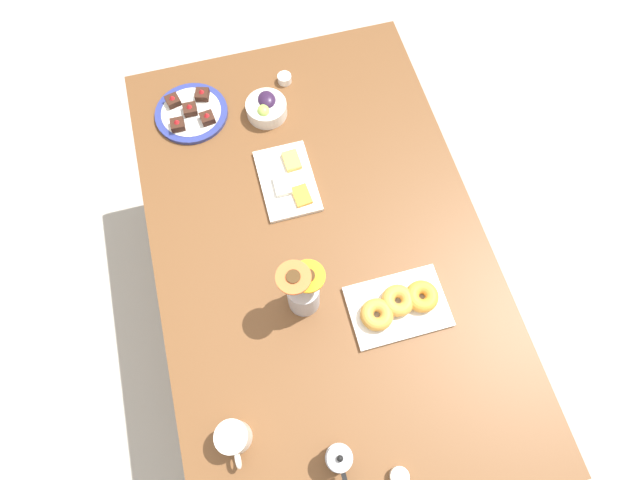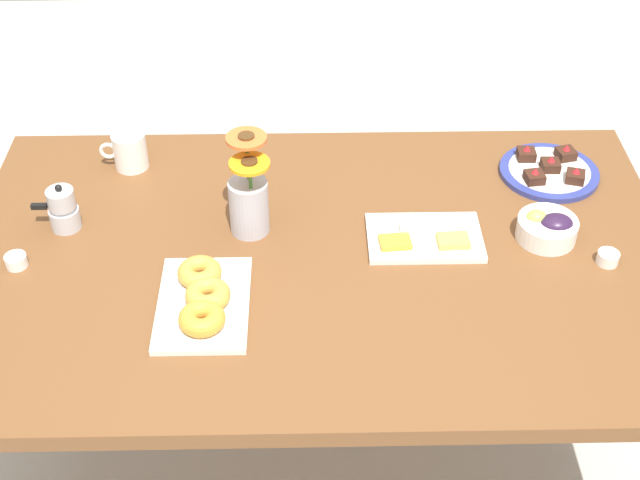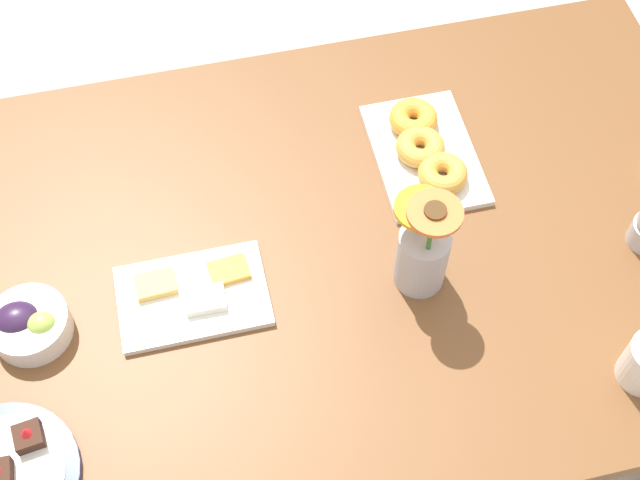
{
  "view_description": "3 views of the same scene",
  "coord_description": "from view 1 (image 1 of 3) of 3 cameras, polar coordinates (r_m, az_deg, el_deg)",
  "views": [
    {
      "loc": [
        0.55,
        -0.15,
        2.14
      ],
      "look_at": [
        0.0,
        0.0,
        0.78
      ],
      "focal_mm": 28.0,
      "sensor_mm": 36.0,
      "label": 1
    },
    {
      "loc": [
        0.03,
        1.52,
        2.02
      ],
      "look_at": [
        0.0,
        0.0,
        0.78
      ],
      "focal_mm": 50.0,
      "sensor_mm": 36.0,
      "label": 2
    },
    {
      "loc": [
        -0.19,
        -0.82,
        2.12
      ],
      "look_at": [
        0.0,
        0.0,
        0.78
      ],
      "focal_mm": 50.0,
      "sensor_mm": 36.0,
      "label": 3
    }
  ],
  "objects": [
    {
      "name": "cheese_platter",
      "position": [
        1.6,
        -3.67,
        6.8
      ],
      "size": [
        0.26,
        0.17,
        0.03
      ],
      "color": "white",
      "rests_on": "dining_table"
    },
    {
      "name": "croissant_platter",
      "position": [
        1.45,
        8.97,
        -7.34
      ],
      "size": [
        0.19,
        0.28,
        0.05
      ],
      "color": "white",
      "rests_on": "dining_table"
    },
    {
      "name": "grape_bowl",
      "position": [
        1.74,
        -6.14,
        14.82
      ],
      "size": [
        0.14,
        0.14,
        0.07
      ],
      "color": "white",
      "rests_on": "dining_table"
    },
    {
      "name": "dining_table",
      "position": [
        1.59,
        -0.0,
        -1.73
      ],
      "size": [
        1.6,
        1.0,
        0.74
      ],
      "color": "brown",
      "rests_on": "ground_plane"
    },
    {
      "name": "moka_pot",
      "position": [
        1.36,
        2.2,
        -23.66
      ],
      "size": [
        0.11,
        0.07,
        0.12
      ],
      "color": "#B7B7BC",
      "rests_on": "dining_table"
    },
    {
      "name": "jam_cup_honey",
      "position": [
        1.83,
        -4.08,
        17.95
      ],
      "size": [
        0.05,
        0.05,
        0.03
      ],
      "color": "white",
      "rests_on": "dining_table"
    },
    {
      "name": "dessert_plate",
      "position": [
        1.8,
        -14.5,
        13.93
      ],
      "size": [
        0.25,
        0.25,
        0.05
      ],
      "color": "navy",
      "rests_on": "dining_table"
    },
    {
      "name": "coffee_mug",
      "position": [
        1.37,
        -9.84,
        -21.37
      ],
      "size": [
        0.12,
        0.08,
        0.09
      ],
      "color": "white",
      "rests_on": "dining_table"
    },
    {
      "name": "flower_vase",
      "position": [
        1.38,
        -1.93,
        -6.09
      ],
      "size": [
        0.1,
        0.13,
        0.24
      ],
      "color": "#B2B2BC",
      "rests_on": "dining_table"
    },
    {
      "name": "ground_plane",
      "position": [
        2.22,
        -0.0,
        -7.75
      ],
      "size": [
        6.0,
        6.0,
        0.0
      ],
      "primitive_type": "plane",
      "color": "#B7B2A8"
    },
    {
      "name": "jam_cup_berry",
      "position": [
        1.4,
        9.06,
        -25.13
      ],
      "size": [
        0.05,
        0.05,
        0.03
      ],
      "color": "white",
      "rests_on": "dining_table"
    }
  ]
}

